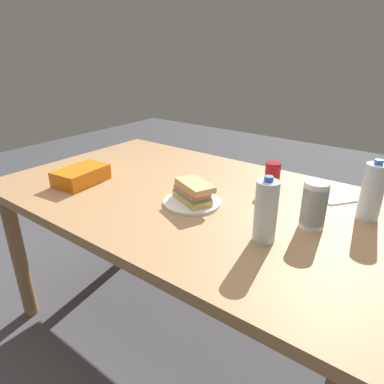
# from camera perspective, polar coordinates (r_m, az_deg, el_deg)

# --- Properties ---
(ground_plane) EXTENTS (8.00, 8.00, 0.00)m
(ground_plane) POSITION_cam_1_polar(r_m,az_deg,el_deg) (1.90, -0.26, -21.79)
(ground_plane) COLOR #4C4C51
(dining_table) EXTENTS (1.69, 1.03, 0.76)m
(dining_table) POSITION_cam_1_polar(r_m,az_deg,el_deg) (1.50, -0.31, -3.10)
(dining_table) COLOR tan
(dining_table) RESTS_ON ground_plane
(paper_plate) EXTENTS (0.23, 0.23, 0.01)m
(paper_plate) POSITION_cam_1_polar(r_m,az_deg,el_deg) (1.36, 0.00, -1.70)
(paper_plate) COLOR white
(paper_plate) RESTS_ON dining_table
(sandwich) EXTENTS (0.21, 0.15, 0.08)m
(sandwich) POSITION_cam_1_polar(r_m,az_deg,el_deg) (1.34, 0.15, 0.07)
(sandwich) COLOR #DBB26B
(sandwich) RESTS_ON paper_plate
(soda_can_red) EXTENTS (0.07, 0.07, 0.12)m
(soda_can_red) POSITION_cam_1_polar(r_m,az_deg,el_deg) (1.52, 13.26, 2.60)
(soda_can_red) COLOR maroon
(soda_can_red) RESTS_ON dining_table
(chip_bag) EXTENTS (0.17, 0.24, 0.07)m
(chip_bag) POSITION_cam_1_polar(r_m,az_deg,el_deg) (1.64, -18.02, 2.64)
(chip_bag) COLOR orange
(chip_bag) RESTS_ON dining_table
(water_bottle_tall) EXTENTS (0.07, 0.07, 0.22)m
(water_bottle_tall) POSITION_cam_1_polar(r_m,az_deg,el_deg) (1.09, 12.21, -3.20)
(water_bottle_tall) COLOR silver
(water_bottle_tall) RESTS_ON dining_table
(plastic_cup_stack) EXTENTS (0.08, 0.08, 0.17)m
(plastic_cup_stack) POSITION_cam_1_polar(r_m,az_deg,el_deg) (1.23, 19.70, -2.10)
(plastic_cup_stack) COLOR silver
(plastic_cup_stack) RESTS_ON dining_table
(water_bottle_spare) EXTENTS (0.08, 0.08, 0.22)m
(water_bottle_spare) POSITION_cam_1_polar(r_m,az_deg,el_deg) (1.36, 27.86, -0.01)
(water_bottle_spare) COLOR silver
(water_bottle_spare) RESTS_ON dining_table
(paper_napkin) EXTENTS (0.18, 0.18, 0.01)m
(paper_napkin) POSITION_cam_1_polar(r_m,az_deg,el_deg) (1.53, 22.64, -0.76)
(paper_napkin) COLOR white
(paper_napkin) RESTS_ON dining_table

